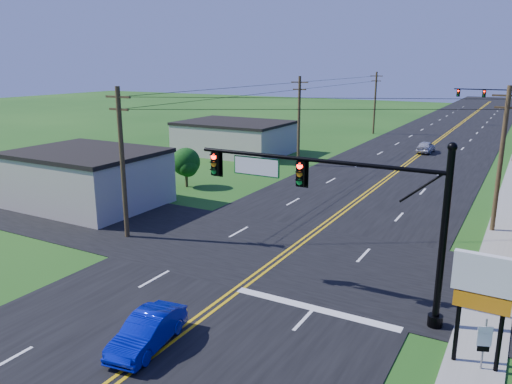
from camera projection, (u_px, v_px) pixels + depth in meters
The scene contains 16 objects.
ground at pixel (130, 366), 17.42m from camera, with size 260.00×260.00×0.00m, color #194714.
road_main at pixel (422, 151), 59.68m from camera, with size 16.00×220.00×0.04m, color black.
road_cross at pixel (282, 254), 27.56m from camera, with size 70.00×10.00×0.04m, color black.
signal_mast_main at pixel (334, 199), 20.94m from camera, with size 11.30×0.60×7.48m.
signal_mast_far at pixel (490, 99), 81.82m from camera, with size 10.98×0.60×7.48m.
cream_bldg_near at pixel (88, 178), 36.74m from camera, with size 10.20×8.20×4.10m.
cream_bldg_far at pixel (235, 137), 58.03m from camera, with size 12.20×9.20×3.70m.
utility_pole_left_a at pixel (122, 161), 29.16m from camera, with size 1.80×0.28×9.00m.
utility_pole_left_b at pixel (299, 119), 50.29m from camera, with size 1.80×0.28×9.00m.
utility_pole_left_c at pixel (375, 102), 73.12m from camera, with size 1.80×0.28×9.00m.
utility_pole_right_a at pixel (501, 157), 30.21m from camera, with size 1.80×0.28×9.00m.
tree_left at pixel (186, 162), 42.07m from camera, with size 2.40×2.40×3.37m.
blue_car at pixel (148, 332), 18.44m from camera, with size 1.33×3.82×1.26m, color #0816B5.
distant_car at pixel (426, 147), 58.41m from camera, with size 1.61×4.01×1.36m, color #BAB9BE.
route_sign at pixel (484, 341), 16.88m from camera, with size 0.47×0.20×1.96m.
pylon_sign at pixel (484, 287), 16.62m from camera, with size 2.04×0.32×4.17m.
Camera 1 is at (11.30, -11.24, 10.28)m, focal length 35.00 mm.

